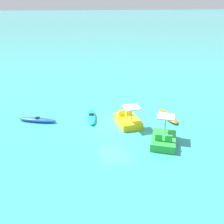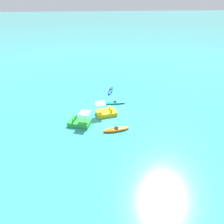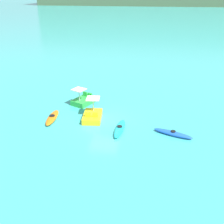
# 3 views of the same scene
# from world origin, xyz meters

# --- Properties ---
(ground_plane) EXTENTS (600.00, 600.00, 0.00)m
(ground_plane) POSITION_xyz_m (0.00, 0.00, 0.00)
(ground_plane) COLOR #38ADA8
(kayak_blue) EXTENTS (3.03, 1.59, 0.37)m
(kayak_blue) POSITION_xyz_m (5.68, -1.74, 0.16)
(kayak_blue) COLOR blue
(kayak_blue) RESTS_ON ground_plane
(kayak_orange) EXTENTS (0.96, 2.95, 0.37)m
(kayak_orange) POSITION_xyz_m (-4.39, -0.59, 0.16)
(kayak_orange) COLOR orange
(kayak_orange) RESTS_ON ground_plane
(kayak_cyan) EXTENTS (0.87, 3.02, 0.37)m
(kayak_cyan) POSITION_xyz_m (1.56, -1.60, 0.16)
(kayak_cyan) COLOR #19B7C6
(kayak_cyan) RESTS_ON ground_plane
(pedal_boat_green) EXTENTS (2.36, 2.81, 1.68)m
(pedal_boat_green) POSITION_xyz_m (-2.56, 3.20, 0.34)
(pedal_boat_green) COLOR green
(pedal_boat_green) RESTS_ON ground_plane
(pedal_boat_yellow) EXTENTS (1.74, 2.57, 1.68)m
(pedal_boat_yellow) POSITION_xyz_m (-0.98, -0.02, 0.34)
(pedal_boat_yellow) COLOR yellow
(pedal_boat_yellow) RESTS_ON ground_plane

